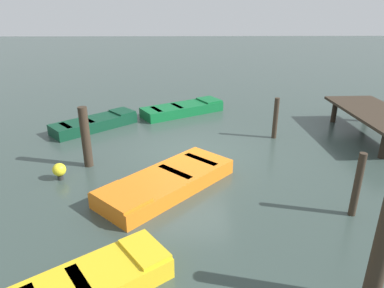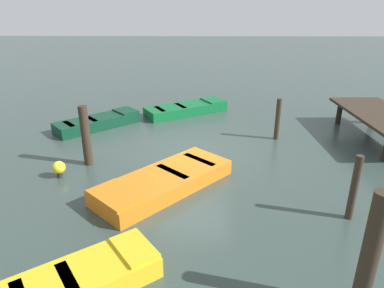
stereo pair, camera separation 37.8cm
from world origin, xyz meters
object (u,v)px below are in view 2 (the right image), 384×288
object	(u,v)px
mooring_piling_far_left	(86,136)
rowboat_green	(187,109)
rowboat_yellow	(81,280)
mooring_piling_near_left	(354,188)
rowboat_dark_green	(98,122)
mooring_piling_mid_left	(370,255)
mooring_piling_far_right	(278,119)
rowboat_orange	(163,181)
dock_segment	(382,117)
marker_buoy	(59,168)

from	to	relation	value
mooring_piling_far_left	rowboat_green	bearing A→B (deg)	151.61
rowboat_yellow	mooring_piling_far_left	world-z (taller)	mooring_piling_far_left
mooring_piling_far_left	mooring_piling_near_left	bearing A→B (deg)	68.01
rowboat_dark_green	mooring_piling_mid_left	xyz separation A→B (m)	(8.56, 6.43, 0.85)
mooring_piling_near_left	mooring_piling_far_right	xyz separation A→B (m)	(-4.89, -0.65, -0.04)
mooring_piling_near_left	mooring_piling_mid_left	distance (m)	2.71
rowboat_green	mooring_piling_mid_left	xyz separation A→B (m)	(10.40, 3.07, 0.85)
rowboat_orange	mooring_piling_near_left	size ratio (longest dim) A/B	2.43
rowboat_dark_green	mooring_piling_mid_left	size ratio (longest dim) A/B	1.45
dock_segment	mooring_piling_far_left	bearing A→B (deg)	-79.40
mooring_piling_mid_left	dock_segment	bearing A→B (deg)	153.14
dock_segment	mooring_piling_far_left	distance (m)	9.86
rowboat_dark_green	mooring_piling_mid_left	world-z (taller)	mooring_piling_mid_left
rowboat_yellow	rowboat_green	distance (m)	10.19
rowboat_yellow	marker_buoy	distance (m)	4.50
mooring_piling_near_left	marker_buoy	world-z (taller)	mooring_piling_near_left
rowboat_dark_green	rowboat_green	bearing A→B (deg)	-13.05
mooring_piling_far_right	mooring_piling_far_left	size ratio (longest dim) A/B	0.81
rowboat_yellow	mooring_piling_mid_left	distance (m)	4.60
rowboat_orange	mooring_piling_far_left	world-z (taller)	mooring_piling_far_left
mooring_piling_near_left	mooring_piling_far_left	world-z (taller)	mooring_piling_far_left
dock_segment	mooring_piling_far_left	xyz separation A→B (m)	(2.18, -9.62, 0.07)
rowboat_green	rowboat_dark_green	bearing A→B (deg)	178.36
rowboat_orange	mooring_piling_mid_left	xyz separation A→B (m)	(3.79, 3.46, 0.85)
rowboat_dark_green	rowboat_green	distance (m)	3.83
dock_segment	mooring_piling_near_left	distance (m)	5.69
rowboat_yellow	mooring_piling_near_left	size ratio (longest dim) A/B	1.77
rowboat_yellow	mooring_piling_mid_left	xyz separation A→B (m)	(0.31, 4.52, 0.85)
rowboat_dark_green	marker_buoy	size ratio (longest dim) A/B	6.43
rowboat_dark_green	mooring_piling_near_left	bearing A→B (deg)	-81.28
mooring_piling_far_right	mooring_piling_far_left	bearing A→B (deg)	-70.17
dock_segment	mooring_piling_far_left	size ratio (longest dim) A/B	2.48
rowboat_dark_green	rowboat_yellow	bearing A→B (deg)	-118.69
mooring_piling_far_left	rowboat_orange	bearing A→B (deg)	58.48
rowboat_yellow	mooring_piling_far_right	xyz separation A→B (m)	(-7.13, 4.71, 0.52)
rowboat_green	mooring_piling_near_left	xyz separation A→B (m)	(7.85, 3.93, 0.56)
rowboat_dark_green	mooring_piling_far_right	size ratio (longest dim) A/B	2.11
rowboat_dark_green	rowboat_orange	size ratio (longest dim) A/B	0.82
rowboat_dark_green	rowboat_yellow	xyz separation A→B (m)	(8.25, 1.92, 0.00)
rowboat_green	marker_buoy	bearing A→B (deg)	-149.42
dock_segment	rowboat_orange	distance (m)	8.12
rowboat_yellow	rowboat_green	xyz separation A→B (m)	(-10.09, 1.44, -0.00)
dock_segment	mooring_piling_mid_left	distance (m)	8.34
marker_buoy	rowboat_orange	bearing A→B (deg)	78.56
rowboat_orange	mooring_piling_near_left	xyz separation A→B (m)	(1.24, 4.32, 0.56)
rowboat_dark_green	rowboat_orange	distance (m)	5.61
rowboat_yellow	mooring_piling_mid_left	bearing A→B (deg)	-40.14
rowboat_orange	mooring_piling_far_left	xyz separation A→B (m)	(-1.46, -2.39, 0.69)
rowboat_dark_green	mooring_piling_mid_left	bearing A→B (deg)	-94.84
mooring_piling_far_left	marker_buoy	size ratio (longest dim) A/B	3.77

